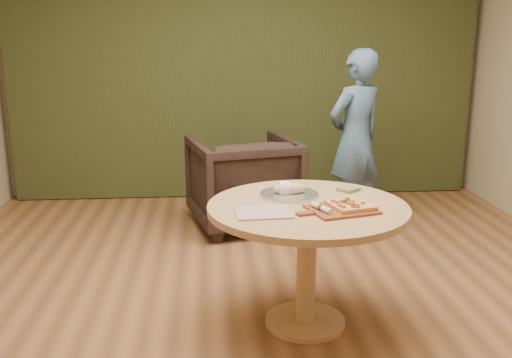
{
  "coord_description": "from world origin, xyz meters",
  "views": [
    {
      "loc": [
        -0.38,
        -3.09,
        1.7
      ],
      "look_at": [
        -0.1,
        0.25,
        0.84
      ],
      "focal_mm": 40.0,
      "sensor_mm": 36.0,
      "label": 1
    }
  ],
  "objects_px": {
    "cutlery_roll": "(321,208)",
    "armchair": "(243,177)",
    "pizza_paddle": "(340,210)",
    "person_standing": "(355,139)",
    "pedestal_table": "(307,228)",
    "flatbread_pizza": "(350,205)",
    "bread_roll": "(288,189)",
    "serving_tray": "(289,194)"
  },
  "relations": [
    {
      "from": "flatbread_pizza",
      "to": "bread_roll",
      "type": "bearing_deg",
      "value": 134.36
    },
    {
      "from": "cutlery_roll",
      "to": "serving_tray",
      "type": "height_order",
      "value": "cutlery_roll"
    },
    {
      "from": "armchair",
      "to": "pizza_paddle",
      "type": "bearing_deg",
      "value": 88.27
    },
    {
      "from": "pedestal_table",
      "to": "pizza_paddle",
      "type": "xyz_separation_m",
      "value": [
        0.16,
        -0.13,
        0.15
      ]
    },
    {
      "from": "pizza_paddle",
      "to": "bread_roll",
      "type": "distance_m",
      "value": 0.41
    },
    {
      "from": "pizza_paddle",
      "to": "person_standing",
      "type": "distance_m",
      "value": 2.03
    },
    {
      "from": "bread_roll",
      "to": "armchair",
      "type": "relative_size",
      "value": 0.21
    },
    {
      "from": "pizza_paddle",
      "to": "person_standing",
      "type": "height_order",
      "value": "person_standing"
    },
    {
      "from": "bread_roll",
      "to": "person_standing",
      "type": "xyz_separation_m",
      "value": [
        0.83,
        1.61,
        -0.0
      ]
    },
    {
      "from": "cutlery_roll",
      "to": "bread_roll",
      "type": "distance_m",
      "value": 0.38
    },
    {
      "from": "pedestal_table",
      "to": "cutlery_roll",
      "type": "xyz_separation_m",
      "value": [
        0.05,
        -0.16,
        0.17
      ]
    },
    {
      "from": "flatbread_pizza",
      "to": "armchair",
      "type": "xyz_separation_m",
      "value": [
        -0.48,
        1.97,
        -0.33
      ]
    },
    {
      "from": "pedestal_table",
      "to": "person_standing",
      "type": "relative_size",
      "value": 0.73
    },
    {
      "from": "bread_roll",
      "to": "pedestal_table",
      "type": "bearing_deg",
      "value": -65.95
    },
    {
      "from": "cutlery_roll",
      "to": "pizza_paddle",
      "type": "bearing_deg",
      "value": -10.34
    },
    {
      "from": "pizza_paddle",
      "to": "person_standing",
      "type": "bearing_deg",
      "value": 57.98
    },
    {
      "from": "pizza_paddle",
      "to": "flatbread_pizza",
      "type": "relative_size",
      "value": 1.75
    },
    {
      "from": "pedestal_table",
      "to": "bread_roll",
      "type": "xyz_separation_m",
      "value": [
        -0.09,
        0.2,
        0.18
      ]
    },
    {
      "from": "flatbread_pizza",
      "to": "cutlery_roll",
      "type": "height_order",
      "value": "flatbread_pizza"
    },
    {
      "from": "serving_tray",
      "to": "armchair",
      "type": "xyz_separation_m",
      "value": [
        -0.18,
        1.66,
        -0.31
      ]
    },
    {
      "from": "person_standing",
      "to": "cutlery_roll",
      "type": "bearing_deg",
      "value": 41.04
    },
    {
      "from": "cutlery_roll",
      "to": "person_standing",
      "type": "xyz_separation_m",
      "value": [
        0.69,
        1.97,
        0.01
      ]
    },
    {
      "from": "pizza_paddle",
      "to": "bread_roll",
      "type": "relative_size",
      "value": 2.45
    },
    {
      "from": "person_standing",
      "to": "armchair",
      "type": "bearing_deg",
      "value": -32.06
    },
    {
      "from": "flatbread_pizza",
      "to": "armchair",
      "type": "bearing_deg",
      "value": 103.68
    },
    {
      "from": "pedestal_table",
      "to": "flatbread_pizza",
      "type": "distance_m",
      "value": 0.3
    },
    {
      "from": "pizza_paddle",
      "to": "armchair",
      "type": "xyz_separation_m",
      "value": [
        -0.42,
        1.99,
        -0.31
      ]
    },
    {
      "from": "pedestal_table",
      "to": "pizza_paddle",
      "type": "distance_m",
      "value": 0.25
    },
    {
      "from": "cutlery_roll",
      "to": "person_standing",
      "type": "relative_size",
      "value": 0.12
    },
    {
      "from": "pizza_paddle",
      "to": "person_standing",
      "type": "relative_size",
      "value": 0.3
    },
    {
      "from": "cutlery_roll",
      "to": "armchair",
      "type": "bearing_deg",
      "value": 74.66
    },
    {
      "from": "pedestal_table",
      "to": "armchair",
      "type": "relative_size",
      "value": 1.28
    },
    {
      "from": "pedestal_table",
      "to": "flatbread_pizza",
      "type": "relative_size",
      "value": 4.27
    },
    {
      "from": "cutlery_roll",
      "to": "flatbread_pizza",
      "type": "bearing_deg",
      "value": -10.0
    },
    {
      "from": "pedestal_table",
      "to": "bread_roll",
      "type": "relative_size",
      "value": 5.97
    },
    {
      "from": "pizza_paddle",
      "to": "cutlery_roll",
      "type": "distance_m",
      "value": 0.12
    },
    {
      "from": "pizza_paddle",
      "to": "armchair",
      "type": "relative_size",
      "value": 0.52
    },
    {
      "from": "pizza_paddle",
      "to": "serving_tray",
      "type": "height_order",
      "value": "serving_tray"
    },
    {
      "from": "cutlery_roll",
      "to": "person_standing",
      "type": "distance_m",
      "value": 2.09
    },
    {
      "from": "armchair",
      "to": "serving_tray",
      "type": "bearing_deg",
      "value": 82.63
    },
    {
      "from": "serving_tray",
      "to": "pizza_paddle",
      "type": "bearing_deg",
      "value": -54.36
    },
    {
      "from": "cutlery_roll",
      "to": "bread_roll",
      "type": "xyz_separation_m",
      "value": [
        -0.13,
        0.36,
        0.01
      ]
    }
  ]
}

